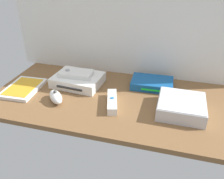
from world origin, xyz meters
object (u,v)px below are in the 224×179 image
mini_computer (181,106)px  game_case (23,88)px  network_router (152,83)px  remote_classic_pad (76,73)px  game_console (78,80)px  remote_nunchuk (56,97)px  remote_wand (112,102)px

mini_computer → game_case: mini_computer is taller
network_router → remote_classic_pad: remote_classic_pad is taller
game_console → remote_nunchuk: bearing=-96.4°
game_case → remote_nunchuk: size_ratio=1.89×
game_console → network_router: (32.59, 6.51, -0.50)cm
game_case → network_router: 56.60cm
game_console → remote_wand: size_ratio=1.46×
game_console → remote_classic_pad: (-0.71, -0.05, 3.21)cm
game_console → remote_wand: game_console is taller
network_router → remote_classic_pad: size_ratio=1.24×
mini_computer → remote_wand: size_ratio=1.13×
game_case → remote_nunchuk: (18.16, -4.71, 1.28)cm
mini_computer → remote_nunchuk: bearing=-173.6°
mini_computer → network_router: (-12.66, 16.74, -0.94)cm
game_case → network_router: (53.82, 17.48, 0.94)cm
game_console → mini_computer: mini_computer is taller
mini_computer → remote_classic_pad: remote_classic_pad is taller
game_console → network_router: 33.23cm
remote_wand → remote_classic_pad: remote_classic_pad is taller
mini_computer → game_case: bearing=-179.4°
remote_nunchuk → mini_computer: bearing=-35.6°
game_case → network_router: network_router is taller
remote_wand → mini_computer: bearing=-10.8°
game_case → remote_classic_pad: bearing=25.2°
mini_computer → remote_classic_pad: (-45.95, 10.18, 2.77)cm
network_router → remote_wand: size_ratio=1.20×
game_case → remote_nunchuk: bearing=-17.3°
game_case → remote_wand: size_ratio=1.29×
game_case → remote_wand: (40.57, -1.40, 0.75)cm
remote_wand → remote_classic_pad: 23.85cm
network_router → game_console: bearing=-170.3°
network_router → remote_classic_pad: (-33.29, -6.56, 3.71)cm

